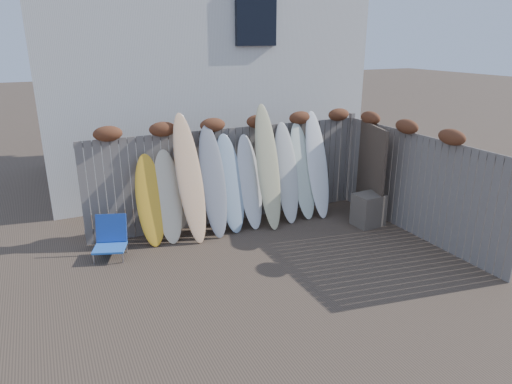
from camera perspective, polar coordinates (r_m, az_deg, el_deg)
name	(u,v)px	position (r m, az deg, el deg)	size (l,w,h in m)	color
ground	(286,267)	(7.94, 3.76, -9.40)	(80.00, 80.00, 0.00)	#493A2D
back_fence	(234,167)	(9.53, -2.75, 3.19)	(6.05, 0.28, 2.24)	slate
right_fence	(416,178)	(9.41, 19.33, 1.66)	(0.28, 4.40, 2.24)	slate
house	(190,58)	(13.20, -8.23, 16.25)	(8.50, 5.50, 6.33)	silver
beach_chair	(111,238)	(8.61, -17.71, -5.48)	(0.70, 0.73, 0.72)	blue
wooden_crate	(368,210)	(9.78, 13.87, -2.16)	(0.58, 0.48, 0.68)	brown
lattice_panel	(371,172)	(10.08, 14.14, 2.44)	(0.06, 1.34, 2.01)	brown
surfboard_0	(150,200)	(8.75, -13.10, -1.03)	(0.51, 0.07, 1.76)	yellow
surfboard_1	(168,197)	(8.81, -10.92, -0.59)	(0.51, 0.07, 1.81)	beige
surfboard_2	(190,178)	(8.73, -8.29, 1.69)	(0.50, 0.07, 2.51)	#F0B575
surfboard_3	(213,182)	(8.93, -5.39, 1.30)	(0.50, 0.07, 2.23)	gray
surfboard_4	(230,184)	(9.13, -3.28, 1.06)	(0.54, 0.07, 2.01)	#92AABE
surfboard_5	(250,182)	(9.30, -0.79, 1.26)	(0.47, 0.07, 1.96)	silver
surfboard_6	(268,167)	(9.29, 1.50, 3.13)	(0.47, 0.07, 2.58)	beige
surfboard_7	(286,173)	(9.63, 3.83, 2.40)	(0.48, 0.07, 2.15)	silver
surfboard_8	(302,171)	(9.85, 5.82, 2.60)	(0.52, 0.07, 2.11)	white
surfboard_9	(317,165)	(9.97, 7.67, 3.38)	(0.48, 0.07, 2.34)	white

